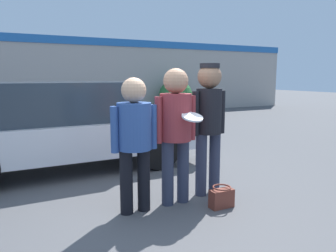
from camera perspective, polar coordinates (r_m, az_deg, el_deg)
ground_plane at (r=4.09m, az=-1.81°, el=-14.35°), size 56.00×56.00×0.00m
storefront_building at (r=13.50m, az=-20.83°, el=8.09°), size 24.00×0.22×3.13m
person_left at (r=3.79m, az=-5.87°, el=-1.32°), size 0.57×0.40×1.59m
person_middle_with_frisbee at (r=4.03m, az=1.36°, el=0.41°), size 0.56×0.59×1.70m
person_right at (r=4.39m, az=7.12°, el=1.66°), size 0.51×0.34×1.77m
parked_car_near at (r=5.95m, az=-17.68°, el=0.13°), size 4.51×1.89×1.50m
shrub at (r=14.27m, az=1.33°, el=5.20°), size 1.47×1.47×1.47m
handbag at (r=4.16m, az=9.31°, el=-12.16°), size 0.30×0.23×0.27m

